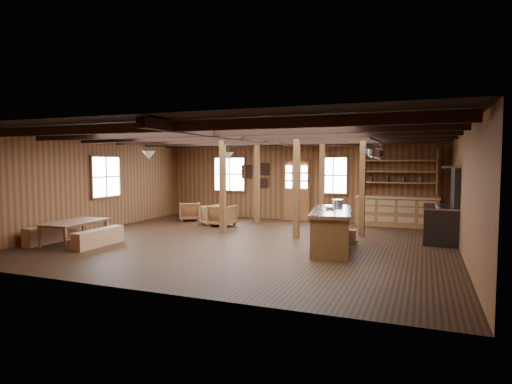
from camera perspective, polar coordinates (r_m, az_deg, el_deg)
room at (r=10.92m, az=-1.09°, el=0.58°), size 10.04×9.04×2.84m
ceiling_joists at (r=11.08m, az=-0.74°, el=7.25°), size 9.80×8.82×0.18m
timber_posts at (r=12.70m, az=4.69°, el=1.05°), size 3.95×2.35×2.80m
back_door at (r=15.15m, az=5.39°, el=-0.45°), size 1.02×0.08×2.15m
window_back_left at (r=16.03m, az=-3.55°, el=2.38°), size 1.32×0.06×1.32m
window_back_right at (r=14.81m, az=10.26°, el=2.19°), size 1.02×0.06×1.32m
window_left at (r=13.98m, az=-19.39°, el=1.92°), size 0.14×1.24×1.32m
notice_boards at (r=15.59m, az=0.12°, el=2.49°), size 1.08×0.03×0.90m
back_counter at (r=14.36m, az=18.26°, el=-2.00°), size 2.55×0.60×2.45m
pendant_lamps at (r=12.80m, az=-8.72°, el=4.85°), size 1.86×2.36×0.66m
pot_rack at (r=10.42m, az=15.86°, el=5.04°), size 0.37×3.00×0.46m
kitchen_island at (r=10.21m, az=9.97°, el=-4.92°), size 1.29×2.61×1.20m
step_stool at (r=11.18m, az=12.26°, el=-5.78°), size 0.40×0.30×0.34m
commercial_range at (r=11.93m, az=23.60°, el=-3.16°), size 0.81×1.59×1.96m
dining_table at (r=11.66m, az=-22.87°, el=-5.01°), size 1.00×1.69×0.58m
bench_wall at (r=12.20m, az=-25.40°, el=-4.99°), size 0.31×1.64×0.45m
bench_aisle at (r=11.19m, az=-20.24°, el=-5.73°), size 0.28×1.52×0.42m
armchair_a at (r=15.23m, az=-8.81°, el=-2.56°), size 0.95×0.96×0.65m
armchair_b at (r=13.79m, az=-4.51°, el=-3.12°), size 0.79×0.81×0.69m
armchair_c at (r=14.11m, az=-5.79°, el=-3.09°), size 0.96×0.96×0.63m
counter_pot at (r=11.04m, az=10.80°, el=-1.41°), size 0.28×0.28×0.17m
bowl at (r=10.29m, az=9.71°, el=-2.07°), size 0.29×0.29×0.06m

